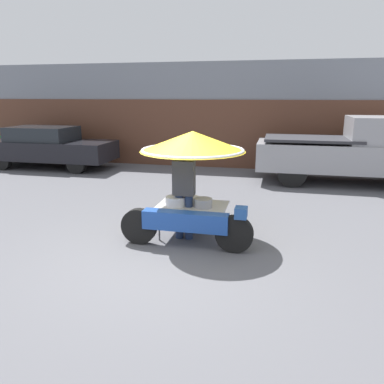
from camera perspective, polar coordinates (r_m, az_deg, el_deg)
ground_plane at (r=6.15m, az=-4.53°, el=-10.07°), size 36.00×36.00×0.00m
shopfront_building at (r=14.43m, az=6.31°, el=11.62°), size 28.00×2.06×3.68m
vendor_motorcycle_cart at (r=6.59m, az=-0.02°, el=5.24°), size 2.32×1.87×1.95m
vendor_person at (r=6.67m, az=-1.23°, el=0.52°), size 0.38×0.22×1.67m
parked_car at (r=14.40m, az=-21.07°, el=6.48°), size 4.62×1.70×1.47m
pickup_truck at (r=11.85m, az=23.28°, el=5.67°), size 5.16×1.77×1.97m
potted_plant at (r=16.74m, az=-27.09°, el=6.14°), size 0.83×0.83×1.00m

